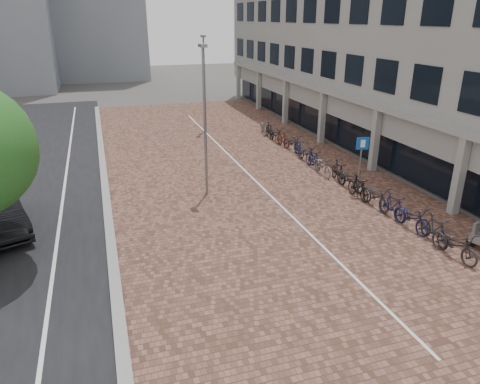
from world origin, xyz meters
name	(u,v)px	position (x,y,z in m)	size (l,w,h in m)	color
ground	(303,307)	(0.00, 0.00, 0.00)	(140.00, 140.00, 0.00)	#474442
plaza_brick	(241,171)	(2.00, 12.00, 0.01)	(14.50, 42.00, 0.04)	brown
street_asphalt	(19,194)	(-9.00, 12.00, 0.01)	(8.00, 50.00, 0.03)	black
curb	(105,184)	(-5.10, 12.00, 0.07)	(0.35, 42.00, 0.14)	gray
lane_line	(64,189)	(-7.00, 12.00, 0.02)	(0.12, 44.00, 0.00)	white
parking_line	(245,170)	(2.20, 12.00, 0.04)	(0.10, 30.00, 0.00)	white
office_building	(390,5)	(12.97, 16.00, 8.44)	(8.40, 40.00, 15.00)	gray
parking_sign	(361,156)	(6.22, 7.25, 1.87)	(0.56, 0.19, 2.73)	slate
lamp_near	(205,124)	(-0.55, 9.36, 3.33)	(0.12, 0.12, 6.66)	slate
lamp_far	(205,85)	(2.36, 21.59, 3.28)	(0.12, 0.12, 6.56)	slate
bike_row	(326,165)	(6.08, 10.20, 0.52)	(1.12, 20.45, 1.05)	black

